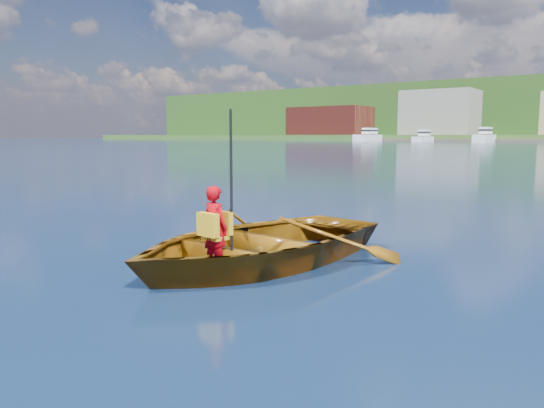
{
  "coord_description": "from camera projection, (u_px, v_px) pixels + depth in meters",
  "views": [
    {
      "loc": [
        4.16,
        -6.84,
        1.82
      ],
      "look_at": [
        -0.02,
        -0.85,
        0.88
      ],
      "focal_mm": 35.0,
      "sensor_mm": 36.0,
      "label": 1
    }
  ],
  "objects": [
    {
      "name": "child_paddler",
      "position": [
        215.0,
        227.0,
        6.8
      ],
      "size": [
        0.43,
        0.38,
        2.05
      ],
      "color": "#AA030C",
      "rests_on": "ground"
    },
    {
      "name": "ground",
      "position": [
        304.0,
        255.0,
        8.16
      ],
      "size": [
        600.0,
        600.0,
        0.0
      ],
      "color": "#162841",
      "rests_on": "ground"
    },
    {
      "name": "rowboat",
      "position": [
        257.0,
        243.0,
        7.59
      ],
      "size": [
        3.71,
        4.73,
        0.89
      ],
      "color": "maroon",
      "rests_on": "ground"
    }
  ]
}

